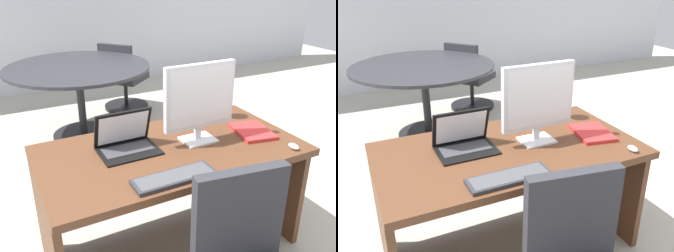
% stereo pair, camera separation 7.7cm
% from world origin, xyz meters
% --- Properties ---
extents(ground, '(12.00, 12.00, 0.00)m').
position_xyz_m(ground, '(0.00, 1.50, 0.00)').
color(ground, '#B7B2A3').
extents(desk, '(1.51, 0.82, 0.72)m').
position_xyz_m(desk, '(0.00, 0.04, 0.52)').
color(desk, '#56331E').
rests_on(desk, ground).
extents(monitor, '(0.45, 0.16, 0.47)m').
position_xyz_m(monitor, '(0.19, 0.01, 0.99)').
color(monitor, silver).
rests_on(monitor, desk).
extents(laptop, '(0.33, 0.25, 0.23)m').
position_xyz_m(laptop, '(-0.24, 0.11, 0.79)').
color(laptop, black).
rests_on(laptop, desk).
extents(keyboard, '(0.43, 0.14, 0.02)m').
position_xyz_m(keyboard, '(-0.15, -0.31, 0.73)').
color(keyboard, '#2D2D33').
rests_on(keyboard, desk).
extents(mouse, '(0.04, 0.07, 0.03)m').
position_xyz_m(mouse, '(0.62, -0.34, 0.74)').
color(mouse, silver).
rests_on(mouse, desk).
extents(desk_lamp, '(0.12, 0.14, 0.37)m').
position_xyz_m(desk_lamp, '(0.45, 0.29, 0.98)').
color(desk_lamp, '#2D2D33').
rests_on(desk_lamp, desk).
extents(book, '(0.26, 0.32, 0.02)m').
position_xyz_m(book, '(0.55, -0.05, 0.73)').
color(book, red).
rests_on(book, desk).
extents(meeting_table, '(1.44, 1.44, 0.78)m').
position_xyz_m(meeting_table, '(-0.05, 1.93, 0.59)').
color(meeting_table, black).
rests_on(meeting_table, ground).
extents(meeting_chair_near, '(0.65, 0.65, 0.86)m').
position_xyz_m(meeting_chair_near, '(0.64, 2.50, 0.35)').
color(meeting_chair_near, black).
rests_on(meeting_chair_near, ground).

